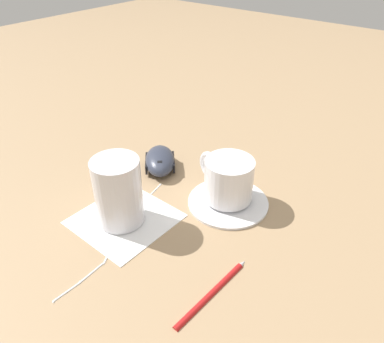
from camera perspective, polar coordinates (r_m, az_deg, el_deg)
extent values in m
plane|color=#9E7F5B|center=(0.66, -1.01, -4.52)|extent=(3.00, 3.00, 0.00)
cylinder|color=white|center=(0.66, 5.52, -4.50)|extent=(0.14, 0.14, 0.01)
cylinder|color=white|center=(0.64, 5.63, -1.22)|extent=(0.08, 0.08, 0.07)
torus|color=white|center=(0.67, 2.85, 0.85)|extent=(0.06, 0.02, 0.05)
ellipsoid|color=#2D3342|center=(0.74, -4.90, 1.69)|extent=(0.11, 0.11, 0.04)
cylinder|color=black|center=(0.71, -4.92, 1.21)|extent=(0.01, 0.01, 0.01)
cube|color=black|center=(0.74, -2.84, 1.47)|extent=(0.04, 0.04, 0.02)
cube|color=black|center=(0.74, -6.93, 1.28)|extent=(0.04, 0.04, 0.02)
cylinder|color=white|center=(0.69, -5.69, -2.80)|extent=(0.01, 0.04, 0.00)
cylinder|color=white|center=(0.66, -7.01, -4.85)|extent=(0.03, 0.04, 0.00)
cylinder|color=white|center=(0.63, -8.62, -7.03)|extent=(0.01, 0.04, 0.00)
cylinder|color=white|center=(0.61, -10.86, -9.29)|extent=(0.02, 0.04, 0.00)
cylinder|color=white|center=(0.58, -12.58, -11.97)|extent=(0.02, 0.04, 0.00)
cylinder|color=white|center=(0.56, -14.92, -14.64)|extent=(0.01, 0.04, 0.00)
cylinder|color=white|center=(0.55, -18.46, -16.97)|extent=(0.01, 0.04, 0.00)
sphere|color=white|center=(0.71, -4.79, -1.89)|extent=(0.00, 0.00, 0.00)
sphere|color=white|center=(0.68, -6.62, -3.75)|extent=(0.00, 0.00, 0.00)
sphere|color=white|center=(0.65, -7.41, -6.02)|extent=(0.00, 0.00, 0.00)
sphere|color=white|center=(0.62, -9.88, -8.07)|extent=(0.00, 0.00, 0.00)
sphere|color=white|center=(0.60, -11.89, -10.55)|extent=(0.00, 0.00, 0.00)
sphere|color=white|center=(0.57, -13.31, -13.44)|extent=(0.00, 0.00, 0.00)
sphere|color=white|center=(0.56, -16.59, -15.86)|extent=(0.00, 0.00, 0.00)
sphere|color=white|center=(0.55, -20.40, -18.08)|extent=(0.00, 0.00, 0.00)
cube|color=white|center=(0.64, -10.20, -7.10)|extent=(0.15, 0.15, 0.00)
cylinder|color=silver|center=(0.60, -11.17, -3.02)|extent=(0.08, 0.08, 0.11)
cylinder|color=#B21919|center=(0.52, 2.81, -18.01)|extent=(0.02, 0.14, 0.01)
cone|color=silver|center=(0.56, 7.74, -13.41)|extent=(0.01, 0.01, 0.01)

